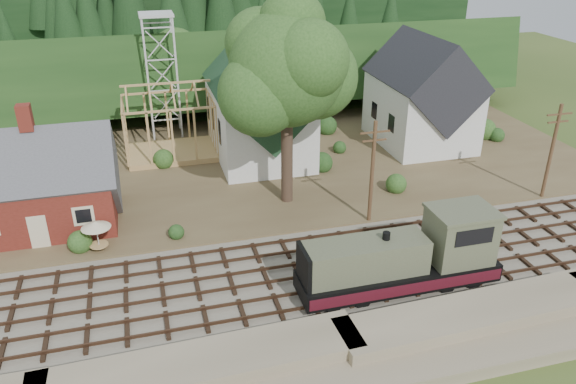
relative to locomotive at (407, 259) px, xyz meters
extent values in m
plane|color=#384C1E|center=(-5.90, 3.00, -2.14)|extent=(140.00, 140.00, 0.00)
cube|color=#7F7259|center=(-5.90, -5.50, -2.14)|extent=(64.00, 5.00, 1.60)
cube|color=#726B5B|center=(-5.90, 3.00, -2.06)|extent=(64.00, 11.00, 0.16)
cube|color=brown|center=(-5.90, 21.00, -1.99)|extent=(64.00, 26.00, 0.30)
cube|color=#1E3F19|center=(-5.90, 45.00, -2.14)|extent=(70.00, 28.96, 12.74)
cube|color=black|center=(-5.90, 61.00, -2.14)|extent=(80.00, 20.00, 12.00)
cube|color=#5B1E14|center=(-21.90, 14.00, 0.06)|extent=(10.00, 7.00, 3.80)
cube|color=#4C4C51|center=(-21.90, 14.00, 1.96)|extent=(10.80, 7.41, 7.41)
cube|color=#5B1E14|center=(-21.90, 14.00, 6.26)|extent=(0.90, 0.90, 1.80)
cube|color=beige|center=(-21.90, 10.48, -0.64)|extent=(1.20, 0.06, 2.40)
cube|color=silver|center=(-3.90, 23.00, 1.36)|extent=(8.00, 12.00, 6.40)
cube|color=#173420|center=(-3.90, 23.00, 4.56)|extent=(8.40, 12.96, 8.40)
cube|color=silver|center=(-3.90, 17.00, 6.56)|extent=(2.40, 2.40, 4.00)
cone|color=#173420|center=(-3.90, 17.00, 9.86)|extent=(5.37, 5.37, 2.60)
cube|color=silver|center=(12.10, 22.00, 1.36)|extent=(8.00, 10.00, 6.40)
cube|color=black|center=(12.10, 22.00, 4.56)|extent=(8.40, 10.80, 8.40)
cube|color=tan|center=(-11.90, 25.00, -1.59)|extent=(8.00, 6.00, 0.50)
cube|color=tan|center=(-11.90, 25.00, 5.06)|extent=(8.00, 0.18, 0.18)
cube|color=silver|center=(-13.30, 29.60, 4.16)|extent=(0.18, 0.18, 12.00)
cube|color=silver|center=(-10.50, 29.60, 4.16)|extent=(0.18, 0.18, 12.00)
cube|color=silver|center=(-13.30, 32.40, 4.16)|extent=(0.18, 0.18, 12.00)
cube|color=silver|center=(-10.50, 32.40, 4.16)|extent=(0.18, 0.18, 12.00)
cube|color=silver|center=(-11.90, 31.00, 10.16)|extent=(3.20, 3.20, 0.25)
cylinder|color=#38281E|center=(-3.90, 13.00, 2.16)|extent=(0.90, 0.90, 8.00)
sphere|color=#264A1B|center=(-3.90, 13.00, 8.66)|extent=(8.40, 8.40, 8.40)
sphere|color=#264A1B|center=(-1.40, 14.00, 7.66)|extent=(6.40, 6.40, 6.40)
sphere|color=#264A1B|center=(-6.10, 12.20, 7.16)|extent=(6.00, 6.00, 6.00)
cylinder|color=#4C331E|center=(1.10, 8.20, 1.86)|extent=(0.28, 0.28, 8.00)
cube|color=#4C331E|center=(1.10, 8.20, 5.06)|extent=(2.20, 0.12, 0.12)
cube|color=#4C331E|center=(1.10, 8.20, 4.46)|extent=(1.80, 0.12, 0.12)
cylinder|color=#4C331E|center=(16.10, 8.20, 1.86)|extent=(0.28, 0.28, 8.00)
cube|color=#4C331E|center=(16.10, 8.20, 5.06)|extent=(2.20, 0.12, 0.12)
cube|color=#4C331E|center=(16.10, 8.20, 4.46)|extent=(1.80, 0.12, 0.12)
cube|color=black|center=(-0.47, 0.00, -1.81)|extent=(12.14, 2.53, 0.35)
cube|color=black|center=(-0.47, 0.00, -1.08)|extent=(12.14, 2.93, 1.11)
cube|color=#4F533C|center=(-2.69, 0.00, 0.54)|extent=(7.29, 2.33, 2.12)
cube|color=#4F533C|center=(3.38, 0.00, 1.10)|extent=(3.64, 2.83, 3.24)
cube|color=#4F533C|center=(3.38, 0.00, 2.77)|extent=(3.85, 3.04, 0.20)
cube|color=black|center=(3.38, -1.44, 1.81)|extent=(2.43, 0.06, 1.01)
cube|color=#4C101B|center=(-0.47, -1.49, -1.08)|extent=(12.14, 0.04, 0.71)
cube|color=#4C101B|center=(-0.47, 1.49, -1.08)|extent=(12.14, 0.04, 0.71)
cylinder|color=black|center=(-1.48, 0.00, 1.70)|extent=(0.45, 0.45, 0.71)
imported|color=#63ACD4|center=(-18.00, 13.03, -1.23)|extent=(1.98, 3.81, 1.24)
imported|color=red|center=(19.55, 23.14, -1.30)|extent=(4.24, 3.65, 1.08)
cylinder|color=silver|center=(-18.09, 9.09, -0.87)|extent=(0.09, 0.09, 1.95)
cylinder|color=tan|center=(-18.09, 9.09, -1.45)|extent=(1.24, 1.24, 0.07)
cone|color=beige|center=(-18.09, 9.09, 0.11)|extent=(1.95, 1.95, 0.44)
camera|label=1|loc=(-14.33, -25.47, 18.28)|focal=35.00mm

